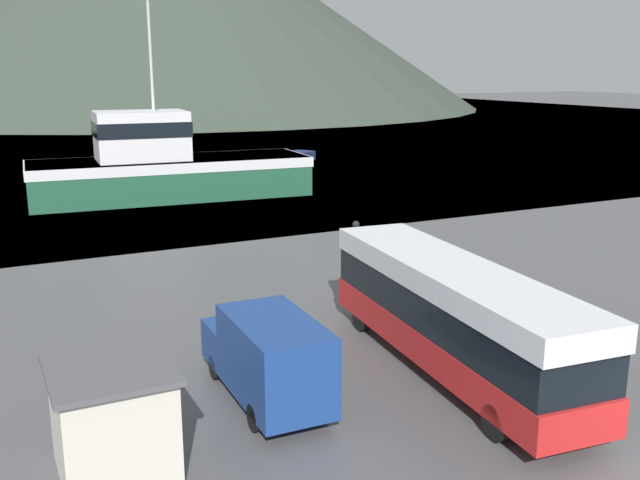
{
  "coord_description": "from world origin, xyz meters",
  "views": [
    {
      "loc": [
        -13.13,
        -8.45,
        8.65
      ],
      "look_at": [
        -0.9,
        16.2,
        2.0
      ],
      "focal_mm": 40.0,
      "sensor_mm": 36.0,
      "label": 1
    }
  ],
  "objects_px": {
    "delivery_van": "(268,356)",
    "fishing_boat": "(165,166)",
    "dock_kiosk": "(113,419)",
    "storage_bin": "(544,321)",
    "tour_bus": "(452,312)",
    "small_boat": "(289,158)"
  },
  "relations": [
    {
      "from": "delivery_van",
      "to": "fishing_boat",
      "type": "bearing_deg",
      "value": 81.71
    },
    {
      "from": "dock_kiosk",
      "to": "storage_bin",
      "type": "bearing_deg",
      "value": 7.08
    },
    {
      "from": "tour_bus",
      "to": "storage_bin",
      "type": "distance_m",
      "value": 4.38
    },
    {
      "from": "dock_kiosk",
      "to": "small_boat",
      "type": "xyz_separation_m",
      "value": [
        24.95,
        46.71,
        -0.82
      ]
    },
    {
      "from": "tour_bus",
      "to": "dock_kiosk",
      "type": "distance_m",
      "value": 9.92
    },
    {
      "from": "fishing_boat",
      "to": "small_boat",
      "type": "distance_m",
      "value": 20.39
    },
    {
      "from": "tour_bus",
      "to": "storage_bin",
      "type": "relative_size",
      "value": 9.0
    },
    {
      "from": "dock_kiosk",
      "to": "small_boat",
      "type": "relative_size",
      "value": 0.45
    },
    {
      "from": "fishing_boat",
      "to": "tour_bus",
      "type": "bearing_deg",
      "value": 4.35
    },
    {
      "from": "fishing_boat",
      "to": "small_boat",
      "type": "relative_size",
      "value": 3.0
    },
    {
      "from": "storage_bin",
      "to": "small_boat",
      "type": "xyz_separation_m",
      "value": [
        10.93,
        44.97,
        -0.22
      ]
    },
    {
      "from": "fishing_boat",
      "to": "small_boat",
      "type": "height_order",
      "value": "fishing_boat"
    },
    {
      "from": "storage_bin",
      "to": "small_boat",
      "type": "relative_size",
      "value": 0.2
    },
    {
      "from": "tour_bus",
      "to": "small_boat",
      "type": "relative_size",
      "value": 1.81
    },
    {
      "from": "tour_bus",
      "to": "dock_kiosk",
      "type": "height_order",
      "value": "tour_bus"
    },
    {
      "from": "tour_bus",
      "to": "storage_bin",
      "type": "xyz_separation_m",
      "value": [
        4.18,
        0.59,
        -1.16
      ]
    },
    {
      "from": "delivery_van",
      "to": "fishing_boat",
      "type": "xyz_separation_m",
      "value": [
        5.43,
        31.59,
        0.89
      ]
    },
    {
      "from": "fishing_boat",
      "to": "dock_kiosk",
      "type": "distance_m",
      "value": 34.66
    },
    {
      "from": "fishing_boat",
      "to": "storage_bin",
      "type": "height_order",
      "value": "fishing_boat"
    },
    {
      "from": "delivery_van",
      "to": "fishing_boat",
      "type": "relative_size",
      "value": 0.29
    },
    {
      "from": "tour_bus",
      "to": "delivery_van",
      "type": "distance_m",
      "value": 5.59
    },
    {
      "from": "delivery_van",
      "to": "storage_bin",
      "type": "height_order",
      "value": "delivery_van"
    }
  ]
}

